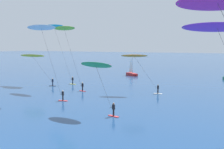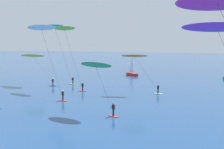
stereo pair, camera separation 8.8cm
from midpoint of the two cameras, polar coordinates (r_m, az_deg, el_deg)
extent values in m
cube|color=#B22323|center=(80.52, 4.01, 0.06)|extent=(4.63, 4.08, 0.70)
cone|color=#B22323|center=(78.40, 4.80, -0.11)|extent=(2.10, 1.86, 0.67)
cylinder|color=#B2B2B7|center=(80.01, 4.12, 2.07)|extent=(0.12, 0.12, 5.00)
pyramid|color=white|center=(80.82, 3.83, 1.99)|extent=(1.46, 1.18, 4.25)
cylinder|color=#A5A5AD|center=(80.99, 3.82, 0.52)|extent=(1.46, 1.18, 0.08)
cube|color=silver|center=(50.82, 9.25, -3.86)|extent=(1.53, 0.56, 0.08)
cylinder|color=black|center=(50.75, 9.26, -3.37)|extent=(0.22, 0.22, 0.80)
cube|color=black|center=(50.64, 9.28, -2.59)|extent=(0.39, 0.31, 0.60)
sphere|color=#9E7051|center=(50.58, 9.28, -2.12)|extent=(0.22, 0.22, 0.22)
cylinder|color=black|center=(50.65, 8.88, -2.72)|extent=(0.23, 0.53, 0.04)
ellipsoid|color=orange|center=(50.21, 4.50, 3.82)|extent=(4.89, 2.77, 0.65)
cylinder|color=#0F7FE5|center=(50.21, 4.50, 3.87)|extent=(4.31, 1.75, 0.16)
cylinder|color=#333338|center=(50.32, 6.70, 0.48)|extent=(3.70, 1.41, 5.63)
ellipsoid|color=purple|center=(27.80, 20.47, 9.02)|extent=(6.39, 3.39, 0.99)
cylinder|color=#7ACC42|center=(27.81, 20.47, 9.12)|extent=(5.71, 2.25, 0.16)
cube|color=#2D2D33|center=(61.02, -11.99, -2.26)|extent=(1.52, 0.46, 0.08)
cylinder|color=#192338|center=(60.96, -12.00, -1.85)|extent=(0.22, 0.22, 0.80)
cube|color=#192338|center=(60.87, -12.02, -1.20)|extent=(0.36, 0.24, 0.60)
sphere|color=beige|center=(60.82, -12.03, -0.81)|extent=(0.22, 0.22, 0.22)
cylinder|color=black|center=(61.08, -12.29, -1.30)|extent=(0.10, 0.55, 0.04)
ellipsoid|color=yellow|center=(63.45, -15.93, 3.70)|extent=(6.45, 2.01, 0.77)
cylinder|color=#1432E0|center=(63.45, -15.94, 3.75)|extent=(6.00, 0.85, 0.16)
cylinder|color=#333338|center=(62.18, -14.14, 1.21)|extent=(4.72, 0.57, 5.24)
cube|color=yellow|center=(62.90, -8.03, -1.95)|extent=(1.52, 0.48, 0.08)
cylinder|color=black|center=(62.84, -8.03, -1.55)|extent=(0.22, 0.22, 0.80)
cube|color=black|center=(62.75, -8.04, -0.91)|extent=(0.36, 0.24, 0.60)
sphere|color=tan|center=(62.71, -8.05, -0.53)|extent=(0.22, 0.22, 0.22)
cylinder|color=black|center=(62.94, -8.32, -1.01)|extent=(0.11, 0.55, 0.04)
ellipsoid|color=#23B2C6|center=(64.79, -11.79, 9.64)|extent=(4.77, 1.82, 0.73)
cylinder|color=#DB4C38|center=(64.79, -11.79, 9.69)|extent=(4.40, 0.76, 0.16)
cylinder|color=#333338|center=(63.56, -10.07, 4.35)|extent=(4.21, 0.60, 11.78)
ellipsoid|color=#D62D9E|center=(20.81, 20.55, 13.68)|extent=(5.76, 2.09, 1.20)
cylinder|color=#28D160|center=(20.81, 20.56, 13.82)|extent=(5.32, 0.83, 0.16)
cube|color=red|center=(44.60, -10.00, -5.26)|extent=(1.54, 0.62, 0.08)
cylinder|color=black|center=(44.51, -10.01, -4.70)|extent=(0.22, 0.22, 0.80)
cube|color=black|center=(44.39, -10.02, -3.81)|extent=(0.36, 0.23, 0.60)
sphere|color=beige|center=(44.32, -10.03, -3.28)|extent=(0.22, 0.22, 0.22)
cylinder|color=black|center=(44.60, -10.40, -3.93)|extent=(0.09, 0.55, 0.04)
ellipsoid|color=white|center=(46.07, -14.27, 9.24)|extent=(5.50, 2.02, 0.98)
cylinder|color=black|center=(46.07, -14.27, 9.30)|extent=(5.11, 0.60, 0.16)
cylinder|color=#333338|center=(45.01, -12.35, 2.70)|extent=(3.48, 0.33, 10.28)
cube|color=red|center=(53.34, -6.05, -3.35)|extent=(1.55, 0.81, 0.08)
cylinder|color=black|center=(53.27, -6.06, -2.88)|extent=(0.22, 0.22, 0.80)
cube|color=black|center=(53.16, -6.07, -2.14)|extent=(0.36, 0.23, 0.60)
sphere|color=tan|center=(53.10, -6.07, -1.69)|extent=(0.22, 0.22, 0.22)
cylinder|color=black|center=(53.41, -6.35, -2.23)|extent=(0.10, 0.55, 0.04)
ellipsoid|color=#8CD12D|center=(55.77, -9.77, 9.25)|extent=(5.67, 1.85, 0.90)
cylinder|color=#722DD1|center=(55.78, -9.77, 9.30)|extent=(5.28, 0.69, 0.16)
cylinder|color=#333338|center=(54.29, -8.09, 3.58)|extent=(4.18, 0.45, 10.77)
cube|color=red|center=(34.59, 0.24, -8.46)|extent=(1.55, 0.74, 0.08)
cylinder|color=black|center=(34.48, 0.24, -7.76)|extent=(0.22, 0.22, 0.80)
cube|color=black|center=(34.32, 0.24, -6.62)|extent=(0.36, 0.24, 0.60)
sphere|color=#9E7051|center=(34.23, 0.24, -5.93)|extent=(0.22, 0.22, 0.22)
cylinder|color=black|center=(34.55, -0.24, -6.74)|extent=(0.10, 0.55, 0.04)
ellipsoid|color=green|center=(35.22, -3.37, 1.96)|extent=(4.99, 2.04, 0.97)
cylinder|color=#D660B7|center=(35.21, -3.37, 2.04)|extent=(4.59, 0.70, 0.16)
cylinder|color=#333338|center=(34.78, -1.83, -2.43)|extent=(2.37, 0.31, 5.05)
camera|label=1|loc=(0.04, -90.06, -0.01)|focal=45.00mm
camera|label=2|loc=(0.04, 89.94, 0.01)|focal=45.00mm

